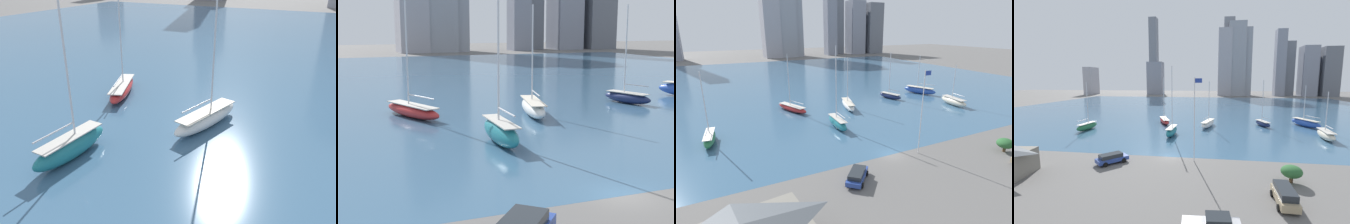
% 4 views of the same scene
% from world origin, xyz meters
% --- Properties ---
extents(ground_plane, '(500.00, 500.00, 0.00)m').
position_xyz_m(ground_plane, '(0.00, 0.00, 0.00)').
color(ground_plane, '#605E5B').
extents(harbor_water, '(180.00, 140.00, 0.00)m').
position_xyz_m(harbor_water, '(0.00, 70.00, 0.00)').
color(harbor_water, '#385B7A').
rests_on(harbor_water, ground_plane).
extents(flag_pole, '(1.24, 0.14, 13.71)m').
position_xyz_m(flag_pole, '(4.25, -1.49, 7.36)').
color(flag_pole, silver).
rests_on(flag_pole, ground_plane).
extents(yard_shrub, '(2.66, 2.66, 2.29)m').
position_xyz_m(yard_shrub, '(17.47, -7.45, 1.47)').
color(yard_shrub, '#4C3823').
rests_on(yard_shrub, ground_plane).
extents(distant_city_skyline, '(219.75, 23.14, 69.90)m').
position_xyz_m(distant_city_skyline, '(28.73, 168.13, 25.67)').
color(distant_city_skyline, '#9E9EA8').
rests_on(distant_city_skyline, ground_plane).
extents(sailboat_teal, '(2.21, 8.40, 16.58)m').
position_xyz_m(sailboat_teal, '(-2.69, 15.05, 1.21)').
color(sailboat_teal, '#1E757F').
rests_on(sailboat_teal, harbor_water).
extents(sailboat_navy, '(4.16, 7.77, 13.36)m').
position_xyz_m(sailboat_navy, '(21.48, 29.97, 0.90)').
color(sailboat_navy, '#19234C').
rests_on(sailboat_navy, harbor_water).
extents(sailboat_red, '(5.98, 10.45, 14.05)m').
position_xyz_m(sailboat_red, '(-7.91, 30.52, 0.87)').
color(sailboat_red, '#B72828').
rests_on(sailboat_red, harbor_water).
extents(sailboat_green, '(2.59, 8.28, 12.75)m').
position_xyz_m(sailboat_green, '(-26.46, 18.15, 1.03)').
color(sailboat_green, '#236B3D').
rests_on(sailboat_green, harbor_water).
extents(sailboat_blue, '(6.30, 10.41, 11.83)m').
position_xyz_m(sailboat_blue, '(33.47, 30.87, 1.13)').
color(sailboat_blue, '#284CA8').
rests_on(sailboat_blue, harbor_water).
extents(sailboat_cream, '(3.29, 9.02, 10.73)m').
position_xyz_m(sailboat_cream, '(32.50, 16.60, 1.08)').
color(sailboat_cream, beige).
rests_on(sailboat_cream, harbor_water).
extents(sailboat_white, '(4.67, 10.59, 12.96)m').
position_xyz_m(sailboat_white, '(5.69, 26.53, 1.00)').
color(sailboat_white, white).
rests_on(sailboat_white, harbor_water).
extents(parked_wagon_blue, '(4.81, 5.00, 1.59)m').
position_xyz_m(parked_wagon_blue, '(-8.83, -4.25, 0.88)').
color(parked_wagon_blue, '#284293').
rests_on(parked_wagon_blue, ground_plane).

